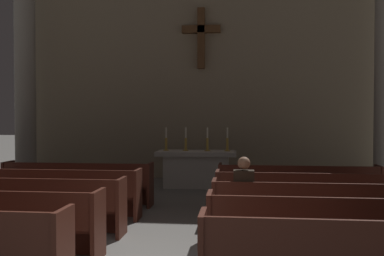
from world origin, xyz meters
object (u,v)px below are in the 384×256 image
at_px(pew_right_row_5, 298,187).
at_px(lone_worshipper, 244,196).
at_px(pew_left_row_4, 55,193).
at_px(candlestick_outer_right, 227,144).
at_px(candlestick_inner_right, 207,143).
at_px(pew_right_row_4, 307,198).
at_px(candlestick_inner_left, 186,143).
at_px(pew_left_row_3, 26,205).
at_px(pew_left_row_5, 78,184).
at_px(column_left_third, 25,70).
at_px(pew_right_row_3, 320,212).
at_px(altar, 197,168).
at_px(pew_right_row_2, 337,232).
at_px(candlestick_outer_left, 166,143).

bearing_deg(pew_right_row_5, lone_worshipper, -117.22).
relative_size(pew_left_row_4, candlestick_outer_right, 5.11).
bearing_deg(candlestick_inner_right, pew_right_row_4, -61.44).
bearing_deg(candlestick_inner_left, candlestick_outer_right, 0.00).
relative_size(pew_left_row_3, pew_right_row_5, 1.00).
distance_m(pew_left_row_5, column_left_third, 4.92).
bearing_deg(pew_left_row_3, pew_right_row_3, 0.00).
height_order(pew_right_row_3, column_left_third, column_left_third).
height_order(altar, lone_worshipper, lone_worshipper).
xyz_separation_m(altar, candlestick_inner_left, (-0.30, 0.00, 0.68)).
relative_size(pew_left_row_3, candlestick_inner_left, 5.11).
xyz_separation_m(pew_right_row_5, lone_worshipper, (-1.16, -2.25, 0.22)).
bearing_deg(pew_right_row_2, pew_left_row_3, 166.44).
relative_size(pew_right_row_5, candlestick_inner_right, 5.11).
xyz_separation_m(pew_left_row_3, candlestick_outer_right, (3.23, 4.96, 0.74)).
xyz_separation_m(pew_left_row_3, candlestick_inner_right, (2.68, 4.96, 0.74)).
xyz_separation_m(candlestick_outer_right, lone_worshipper, (0.37, -4.92, -0.52)).
distance_m(pew_right_row_5, altar, 3.57).
relative_size(pew_right_row_5, candlestick_inner_left, 5.11).
xyz_separation_m(pew_left_row_5, pew_right_row_2, (4.75, -3.44, 0.00)).
distance_m(pew_left_row_3, pew_left_row_5, 2.29).
xyz_separation_m(pew_left_row_3, candlestick_inner_left, (2.08, 4.96, 0.74)).
bearing_deg(lone_worshipper, pew_right_row_3, -1.89).
bearing_deg(pew_left_row_4, lone_worshipper, -17.14).
bearing_deg(pew_right_row_5, pew_right_row_3, -90.00).
bearing_deg(pew_left_row_4, pew_right_row_2, -25.75).
distance_m(pew_right_row_4, pew_right_row_5, 1.15).
distance_m(pew_left_row_4, pew_right_row_4, 4.75).
height_order(altar, candlestick_inner_left, candlestick_inner_left).
bearing_deg(pew_right_row_3, candlestick_outer_left, 123.05).
distance_m(candlestick_inner_left, candlestick_outer_right, 1.15).
bearing_deg(lone_worshipper, candlestick_inner_right, 100.55).
xyz_separation_m(pew_right_row_2, pew_right_row_4, (0.00, 2.29, 0.00)).
height_order(column_left_third, lone_worshipper, column_left_third).
distance_m(candlestick_inner_right, candlestick_outer_right, 0.55).
bearing_deg(candlestick_outer_left, column_left_third, 176.42).
distance_m(pew_left_row_3, pew_right_row_5, 5.27).
distance_m(pew_right_row_2, candlestick_inner_right, 6.49).
bearing_deg(candlestick_inner_right, pew_left_row_3, -118.35).
relative_size(pew_right_row_5, column_left_third, 0.48).
height_order(candlestick_outer_left, candlestick_inner_left, same).
bearing_deg(pew_right_row_5, candlestick_outer_right, 119.77).
xyz_separation_m(pew_left_row_4, pew_right_row_2, (4.75, -2.29, 0.00)).
bearing_deg(pew_right_row_4, candlestick_outer_right, 111.81).
relative_size(pew_left_row_5, lone_worshipper, 2.50).
bearing_deg(pew_right_row_3, candlestick_outer_right, 107.10).
distance_m(candlestick_outer_left, candlestick_inner_right, 1.15).
relative_size(pew_left_row_4, altar, 1.50).
height_order(pew_left_row_3, altar, altar).
bearing_deg(candlestick_outer_right, candlestick_inner_left, 180.00).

